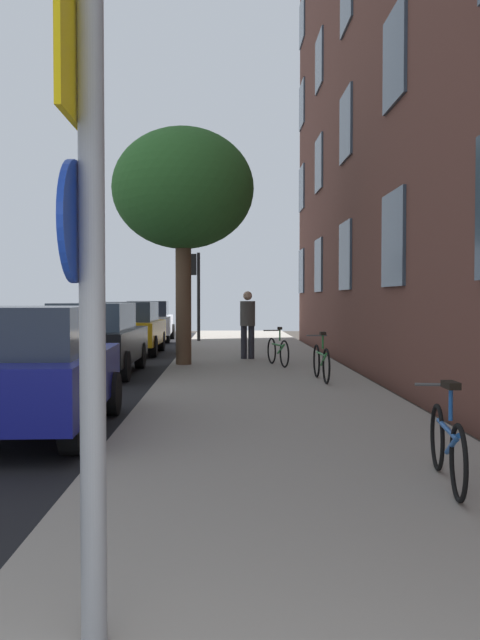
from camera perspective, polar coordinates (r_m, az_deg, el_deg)
The scene contains 15 objects.
ground_plane at distance 15.90m, azimuth -11.22°, elevation -4.49°, with size 41.80×41.80×0.00m, color #332D28.
road_asphalt at distance 16.39m, azimuth -18.49°, elevation -4.34°, with size 7.00×38.00×0.01m, color black.
sidewalk at distance 15.68m, azimuth 1.52°, elevation -4.33°, with size 4.20×38.00×0.12m, color gray.
building_facade at distance 16.36m, azimuth 11.41°, elevation 21.03°, with size 0.56×27.00×14.23m.
sign_post at distance 3.25m, azimuth -12.57°, elevation 7.68°, with size 0.16×0.60×3.56m.
traffic_light at distance 26.22m, azimuth -3.68°, elevation 3.30°, with size 0.43×0.24×3.35m.
tree_near at distance 17.08m, azimuth -4.73°, elevation 10.67°, with size 3.44×3.44×5.75m.
bicycle_0 at distance 6.29m, azimuth 16.77°, elevation -9.80°, with size 0.42×1.63×0.91m.
bicycle_1 at distance 13.61m, azimuth 6.75°, elevation -3.42°, with size 0.42×1.77×0.97m.
bicycle_2 at distance 16.53m, azimuth 3.16°, elevation -2.54°, with size 0.53×1.60×0.93m.
pedestrian_0 at distance 18.38m, azimuth 0.63°, elevation -0.02°, with size 0.44×0.44×1.80m.
car_0 at distance 9.15m, azimuth -16.92°, elevation -3.87°, with size 1.89×4.07×1.62m.
car_1 at distance 15.81m, azimuth -11.88°, elevation -1.47°, with size 1.88×4.31×1.62m.
car_2 at distance 21.54m, azimuth -9.06°, elevation -0.60°, with size 1.87×3.99×1.62m.
car_3 at distance 28.07m, azimuth -7.55°, elevation -0.04°, with size 1.98×4.07×1.62m.
Camera 1 is at (0.33, -0.57, 1.73)m, focal length 38.68 mm.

